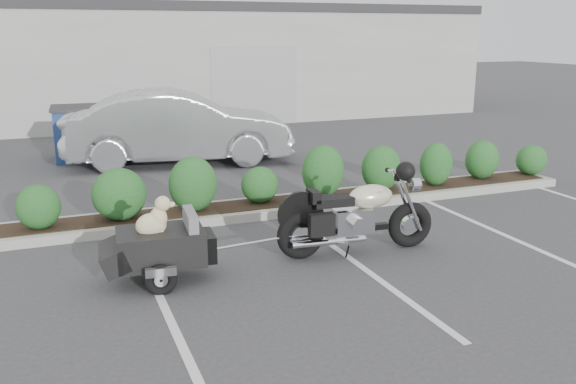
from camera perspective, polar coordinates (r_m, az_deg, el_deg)
name	(u,v)px	position (r m, az deg, el deg)	size (l,w,h in m)	color
ground	(259,260)	(8.50, -2.71, -6.41)	(90.00, 90.00, 0.00)	#38383A
planter_kerb	(272,207)	(10.76, -1.50, -1.38)	(12.00, 1.00, 0.15)	#9E9E93
building	(113,60)	(24.66, -16.05, 11.76)	(26.00, 10.00, 4.00)	#9EA099
motorcycle	(357,216)	(8.65, 6.50, -2.29)	(2.37, 0.81, 1.36)	black
pet_trailer	(159,245)	(7.84, -11.95, -4.89)	(1.90, 1.07, 1.12)	black
sedan	(179,127)	(14.75, -10.17, 5.98)	(1.83, 5.26, 1.73)	#B4B5BC
dumpster	(95,132)	(15.93, -17.63, 5.40)	(2.04, 1.45, 1.30)	navy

